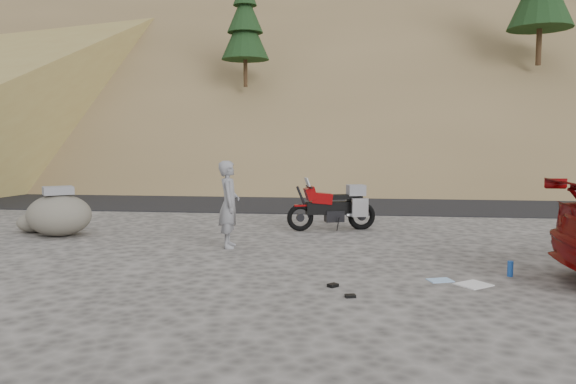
# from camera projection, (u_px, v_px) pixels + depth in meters

# --- Properties ---
(ground) EXTENTS (140.00, 140.00, 0.00)m
(ground) POSITION_uv_depth(u_px,v_px,m) (318.00, 259.00, 9.58)
(ground) COLOR #484543
(ground) RESTS_ON ground
(road) EXTENTS (120.00, 7.00, 0.05)m
(road) POSITION_uv_depth(u_px,v_px,m) (336.00, 201.00, 18.47)
(road) COLOR black
(road) RESTS_ON ground
(hillside) EXTENTS (120.00, 73.00, 46.72)m
(hillside) POSITION_uv_depth(u_px,v_px,m) (349.00, 35.00, 48.92)
(hillside) COLOR brown
(hillside) RESTS_ON ground
(motorcycle) EXTENTS (1.97, 0.92, 1.21)m
(motorcycle) POSITION_uv_depth(u_px,v_px,m) (336.00, 207.00, 12.50)
(motorcycle) COLOR black
(motorcycle) RESTS_ON ground
(man) EXTENTS (0.48, 0.65, 1.63)m
(man) POSITION_uv_depth(u_px,v_px,m) (230.00, 247.00, 10.58)
(man) COLOR gray
(man) RESTS_ON ground
(boulder) EXTENTS (1.70, 1.59, 1.06)m
(boulder) POSITION_uv_depth(u_px,v_px,m) (59.00, 214.00, 11.77)
(boulder) COLOR #605C53
(boulder) RESTS_ON ground
(small_rock) EXTENTS (0.89, 0.86, 0.42)m
(small_rock) POSITION_uv_depth(u_px,v_px,m) (33.00, 223.00, 12.26)
(small_rock) COLOR #605C53
(small_rock) RESTS_ON ground
(gear_white_cloth) EXTENTS (0.57, 0.56, 0.01)m
(gear_white_cloth) POSITION_uv_depth(u_px,v_px,m) (474.00, 285.00, 7.84)
(gear_white_cloth) COLOR white
(gear_white_cloth) RESTS_ON ground
(gear_bottle) EXTENTS (0.11, 0.11, 0.23)m
(gear_bottle) POSITION_uv_depth(u_px,v_px,m) (510.00, 269.00, 8.33)
(gear_bottle) COLOR #1C4DA8
(gear_bottle) RESTS_ON ground
(gear_glove_a) EXTENTS (0.15, 0.13, 0.04)m
(gear_glove_a) POSITION_uv_depth(u_px,v_px,m) (350.00, 296.00, 7.24)
(gear_glove_a) COLOR black
(gear_glove_a) RESTS_ON ground
(gear_glove_b) EXTENTS (0.17, 0.17, 0.05)m
(gear_glove_b) POSITION_uv_depth(u_px,v_px,m) (333.00, 285.00, 7.75)
(gear_glove_b) COLOR black
(gear_glove_b) RESTS_ON ground
(gear_blue_cloth) EXTENTS (0.40, 0.34, 0.01)m
(gear_blue_cloth) POSITION_uv_depth(u_px,v_px,m) (440.00, 280.00, 8.08)
(gear_blue_cloth) COLOR #9CC4F1
(gear_blue_cloth) RESTS_ON ground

